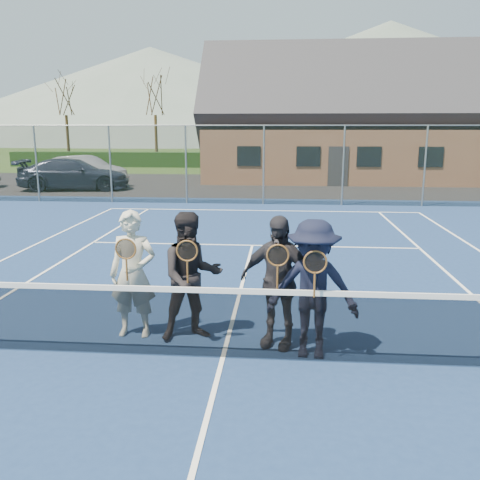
{
  "coord_description": "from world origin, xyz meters",
  "views": [
    {
      "loc": [
        0.73,
        -6.02,
        2.93
      ],
      "look_at": [
        0.1,
        1.5,
        1.25
      ],
      "focal_mm": 38.0,
      "sensor_mm": 36.0,
      "label": 1
    }
  ],
  "objects_px": {
    "player_a": "(133,274)",
    "car_c": "(74,174)",
    "tennis_net": "(223,320)",
    "player_d": "(313,289)",
    "player_b": "(191,276)",
    "player_c": "(278,282)",
    "car_b": "(84,171)",
    "clubhouse": "(342,108)"
  },
  "relations": [
    {
      "from": "player_a",
      "to": "car_c",
      "type": "bearing_deg",
      "value": 114.99
    },
    {
      "from": "tennis_net",
      "to": "player_d",
      "type": "distance_m",
      "value": 1.21
    },
    {
      "from": "player_b",
      "to": "player_c",
      "type": "xyz_separation_m",
      "value": [
        1.19,
        -0.14,
        0.0
      ]
    },
    {
      "from": "player_b",
      "to": "player_d",
      "type": "height_order",
      "value": "same"
    },
    {
      "from": "car_b",
      "to": "clubhouse",
      "type": "xyz_separation_m",
      "value": [
        13.41,
        4.69,
        3.24
      ]
    },
    {
      "from": "player_a",
      "to": "player_c",
      "type": "distance_m",
      "value": 2.03
    },
    {
      "from": "car_b",
      "to": "player_d",
      "type": "relative_size",
      "value": 2.54
    },
    {
      "from": "player_a",
      "to": "tennis_net",
      "type": "bearing_deg",
      "value": -25.99
    },
    {
      "from": "player_b",
      "to": "player_c",
      "type": "height_order",
      "value": "same"
    },
    {
      "from": "player_d",
      "to": "player_a",
      "type": "bearing_deg",
      "value": 169.23
    },
    {
      "from": "car_c",
      "to": "player_c",
      "type": "bearing_deg",
      "value": -159.07
    },
    {
      "from": "car_c",
      "to": "tennis_net",
      "type": "height_order",
      "value": "car_c"
    },
    {
      "from": "car_b",
      "to": "player_d",
      "type": "distance_m",
      "value": 21.84
    },
    {
      "from": "tennis_net",
      "to": "player_c",
      "type": "bearing_deg",
      "value": 34.63
    },
    {
      "from": "car_c",
      "to": "tennis_net",
      "type": "relative_size",
      "value": 0.44
    },
    {
      "from": "clubhouse",
      "to": "player_d",
      "type": "bearing_deg",
      "value": -96.86
    },
    {
      "from": "tennis_net",
      "to": "clubhouse",
      "type": "bearing_deg",
      "value": 80.54
    },
    {
      "from": "tennis_net",
      "to": "clubhouse",
      "type": "height_order",
      "value": "clubhouse"
    },
    {
      "from": "tennis_net",
      "to": "player_c",
      "type": "xyz_separation_m",
      "value": [
        0.68,
        0.47,
        0.38
      ]
    },
    {
      "from": "player_d",
      "to": "car_b",
      "type": "bearing_deg",
      "value": 118.87
    },
    {
      "from": "car_b",
      "to": "tennis_net",
      "type": "height_order",
      "value": "car_b"
    },
    {
      "from": "player_b",
      "to": "player_a",
      "type": "bearing_deg",
      "value": 177.24
    },
    {
      "from": "car_c",
      "to": "clubhouse",
      "type": "distance_m",
      "value": 15.06
    },
    {
      "from": "car_b",
      "to": "car_c",
      "type": "xyz_separation_m",
      "value": [
        0.24,
        -1.86,
        -0.01
      ]
    },
    {
      "from": "tennis_net",
      "to": "player_b",
      "type": "xyz_separation_m",
      "value": [
        -0.5,
        0.61,
        0.38
      ]
    },
    {
      "from": "car_c",
      "to": "player_c",
      "type": "relative_size",
      "value": 2.83
    },
    {
      "from": "car_b",
      "to": "tennis_net",
      "type": "distance_m",
      "value": 21.48
    },
    {
      "from": "car_b",
      "to": "tennis_net",
      "type": "bearing_deg",
      "value": -131.05
    },
    {
      "from": "tennis_net",
      "to": "player_a",
      "type": "xyz_separation_m",
      "value": [
        -1.33,
        0.65,
        0.38
      ]
    },
    {
      "from": "player_a",
      "to": "clubhouse",
      "type": "bearing_deg",
      "value": 77.13
    },
    {
      "from": "player_a",
      "to": "car_b",
      "type": "bearing_deg",
      "value": 113.41
    },
    {
      "from": "player_a",
      "to": "player_d",
      "type": "xyz_separation_m",
      "value": [
        2.47,
        -0.47,
        -0.0
      ]
    },
    {
      "from": "clubhouse",
      "to": "player_a",
      "type": "height_order",
      "value": "clubhouse"
    },
    {
      "from": "tennis_net",
      "to": "player_d",
      "type": "relative_size",
      "value": 6.49
    },
    {
      "from": "car_b",
      "to": "clubhouse",
      "type": "height_order",
      "value": "clubhouse"
    },
    {
      "from": "car_c",
      "to": "player_b",
      "type": "relative_size",
      "value": 2.83
    },
    {
      "from": "car_c",
      "to": "player_d",
      "type": "relative_size",
      "value": 2.83
    },
    {
      "from": "car_b",
      "to": "player_a",
      "type": "distance_m",
      "value": 20.33
    },
    {
      "from": "car_c",
      "to": "clubhouse",
      "type": "xyz_separation_m",
      "value": [
        13.16,
        6.55,
        3.25
      ]
    },
    {
      "from": "player_a",
      "to": "player_c",
      "type": "height_order",
      "value": "same"
    },
    {
      "from": "tennis_net",
      "to": "player_b",
      "type": "distance_m",
      "value": 0.88
    },
    {
      "from": "tennis_net",
      "to": "player_d",
      "type": "bearing_deg",
      "value": 9.03
    }
  ]
}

